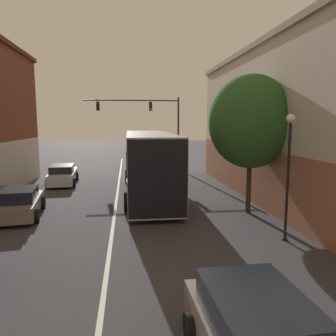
{
  "coord_description": "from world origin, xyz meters",
  "views": [
    {
      "loc": [
        0.66,
        -0.17,
        4.34
      ],
      "look_at": [
        2.81,
        17.09,
        1.93
      ],
      "focal_mm": 35.0,
      "sensor_mm": 36.0,
      "label": 1
    }
  ],
  "objects_px": {
    "parked_car_left_near": "(63,175)",
    "street_lamp": "(288,167)",
    "parked_car_left_far": "(17,203)",
    "traffic_signal_gantry": "(151,117)",
    "bus": "(149,160)",
    "street_tree_near": "(251,122)"
  },
  "relations": [
    {
      "from": "parked_car_left_near",
      "to": "street_lamp",
      "type": "height_order",
      "value": "street_lamp"
    },
    {
      "from": "parked_car_left_far",
      "to": "traffic_signal_gantry",
      "type": "relative_size",
      "value": 0.49
    },
    {
      "from": "parked_car_left_far",
      "to": "traffic_signal_gantry",
      "type": "xyz_separation_m",
      "value": [
        7.25,
        14.47,
        4.18
      ]
    },
    {
      "from": "traffic_signal_gantry",
      "to": "street_tree_near",
      "type": "relative_size",
      "value": 1.3
    },
    {
      "from": "parked_car_left_far",
      "to": "street_tree_near",
      "type": "distance_m",
      "value": 11.52
    },
    {
      "from": "parked_car_left_near",
      "to": "bus",
      "type": "bearing_deg",
      "value": -130.18
    },
    {
      "from": "bus",
      "to": "street_lamp",
      "type": "distance_m",
      "value": 9.63
    },
    {
      "from": "traffic_signal_gantry",
      "to": "bus",
      "type": "bearing_deg",
      "value": -94.87
    },
    {
      "from": "bus",
      "to": "parked_car_left_near",
      "type": "height_order",
      "value": "bus"
    },
    {
      "from": "bus",
      "to": "street_tree_near",
      "type": "distance_m",
      "value": 6.87
    },
    {
      "from": "parked_car_left_near",
      "to": "street_tree_near",
      "type": "xyz_separation_m",
      "value": [
        10.41,
        -8.88,
        3.72
      ]
    },
    {
      "from": "parked_car_left_near",
      "to": "street_lamp",
      "type": "bearing_deg",
      "value": -145.2
    },
    {
      "from": "bus",
      "to": "parked_car_left_far",
      "type": "xyz_separation_m",
      "value": [
        -6.36,
        -4.07,
        -1.44
      ]
    },
    {
      "from": "bus",
      "to": "traffic_signal_gantry",
      "type": "distance_m",
      "value": 10.79
    },
    {
      "from": "traffic_signal_gantry",
      "to": "parked_car_left_near",
      "type": "bearing_deg",
      "value": -137.77
    },
    {
      "from": "street_lamp",
      "to": "street_tree_near",
      "type": "xyz_separation_m",
      "value": [
        0.03,
        3.86,
        1.64
      ]
    },
    {
      "from": "traffic_signal_gantry",
      "to": "street_tree_near",
      "type": "height_order",
      "value": "traffic_signal_gantry"
    },
    {
      "from": "parked_car_left_near",
      "to": "street_lamp",
      "type": "relative_size",
      "value": 1.02
    },
    {
      "from": "parked_car_left_far",
      "to": "street_tree_near",
      "type": "relative_size",
      "value": 0.64
    },
    {
      "from": "parked_car_left_near",
      "to": "parked_car_left_far",
      "type": "bearing_deg",
      "value": 172.35
    },
    {
      "from": "parked_car_left_near",
      "to": "traffic_signal_gantry",
      "type": "bearing_deg",
      "value": -52.14
    },
    {
      "from": "street_tree_near",
      "to": "traffic_signal_gantry",
      "type": "bearing_deg",
      "value": 103.58
    }
  ]
}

